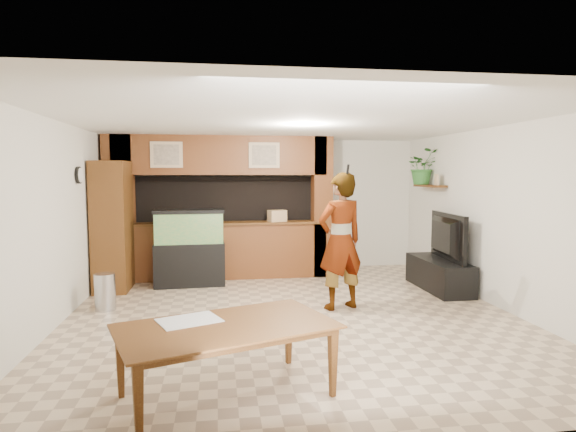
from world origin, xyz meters
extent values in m
plane|color=tan|center=(0.00, 0.00, 0.00)|extent=(6.50, 6.50, 0.00)
plane|color=white|center=(0.00, 0.00, 2.60)|extent=(6.50, 6.50, 0.00)
plane|color=silver|center=(0.00, 3.25, 1.30)|extent=(6.00, 0.00, 6.00)
plane|color=silver|center=(-3.00, 0.00, 1.30)|extent=(0.00, 6.50, 6.50)
plane|color=silver|center=(3.00, 0.00, 1.30)|extent=(0.00, 6.50, 6.50)
cube|color=brown|center=(-0.90, 2.45, 0.50)|extent=(3.80, 0.35, 1.00)
cube|color=brown|center=(-0.90, 2.45, 1.02)|extent=(3.80, 0.43, 0.04)
cube|color=brown|center=(-0.90, 2.45, 2.25)|extent=(3.80, 0.35, 0.70)
cube|color=brown|center=(-2.70, 2.45, 1.30)|extent=(0.50, 0.35, 2.60)
cube|color=brown|center=(0.95, 2.45, 1.30)|extent=(0.35, 0.35, 2.60)
cube|color=black|center=(-0.90, 3.00, 1.45)|extent=(4.20, 0.45, 0.85)
cube|color=tan|center=(-1.85, 2.26, 2.25)|extent=(0.55, 0.03, 0.45)
cube|color=tan|center=(-1.85, 2.24, 2.25)|extent=(0.43, 0.01, 0.35)
cube|color=tan|center=(-0.15, 2.26, 2.25)|extent=(0.55, 0.03, 0.45)
cube|color=tan|center=(-0.15, 2.24, 2.25)|extent=(0.43, 0.01, 0.35)
cylinder|color=black|center=(-2.97, 1.00, 1.90)|extent=(0.04, 0.25, 0.25)
cylinder|color=white|center=(-2.94, 1.00, 1.90)|extent=(0.01, 0.21, 0.21)
cube|color=brown|center=(2.85, 1.95, 1.70)|extent=(0.25, 0.90, 0.04)
cube|color=brown|center=(-2.70, 1.85, 1.06)|extent=(0.53, 0.87, 2.12)
cylinder|color=#B2B2B7|center=(-2.57, 0.60, 0.26)|extent=(0.28, 0.28, 0.52)
cube|color=black|center=(-1.47, 1.95, 0.37)|extent=(1.18, 0.44, 0.74)
cube|color=#398E4C|center=(-1.47, 1.95, 1.00)|extent=(1.13, 0.41, 0.51)
cube|color=black|center=(-1.47, 1.95, 1.28)|extent=(1.18, 0.44, 0.06)
cube|color=black|center=(2.65, 1.07, 0.25)|extent=(0.55, 1.51, 0.50)
imported|color=black|center=(2.65, 1.07, 0.89)|extent=(0.28, 1.35, 0.77)
cube|color=tan|center=(2.85, 1.69, 1.82)|extent=(0.05, 0.15, 0.20)
imported|color=#2D6B2B|center=(2.82, 2.21, 2.05)|extent=(0.62, 0.54, 0.67)
imported|color=tan|center=(0.73, 0.21, 0.97)|extent=(0.82, 0.67, 1.94)
cylinder|color=black|center=(0.78, 0.05, 1.98)|extent=(0.03, 0.10, 0.15)
imported|color=brown|center=(-0.91, -2.36, 0.32)|extent=(2.03, 1.54, 0.63)
cube|color=silver|center=(-1.24, -2.16, 0.64)|extent=(0.62, 0.55, 0.01)
cube|color=tan|center=(0.10, 2.45, 1.14)|extent=(0.36, 0.29, 0.21)
camera|label=1|loc=(-0.98, -6.35, 1.92)|focal=30.00mm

